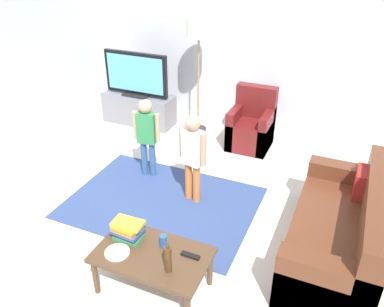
% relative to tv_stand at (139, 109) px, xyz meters
% --- Properties ---
extents(ground, '(7.80, 7.80, 0.00)m').
position_rel_tv_stand_xyz_m(ground, '(1.72, -2.30, -0.24)').
color(ground, beige).
extents(wall_back, '(6.00, 0.12, 2.70)m').
position_rel_tv_stand_xyz_m(wall_back, '(1.72, 0.70, 1.11)').
color(wall_back, silver).
rests_on(wall_back, ground).
extents(area_rug, '(2.20, 1.60, 0.01)m').
position_rel_tv_stand_xyz_m(area_rug, '(1.41, -1.89, -0.24)').
color(area_rug, '#33477A').
rests_on(area_rug, ground).
extents(tv_stand, '(1.20, 0.44, 0.50)m').
position_rel_tv_stand_xyz_m(tv_stand, '(0.00, 0.00, 0.00)').
color(tv_stand, slate).
rests_on(tv_stand, ground).
extents(tv, '(1.10, 0.28, 0.71)m').
position_rel_tv_stand_xyz_m(tv, '(-0.00, -0.02, 0.60)').
color(tv, black).
rests_on(tv, tv_stand).
extents(couch, '(0.80, 1.80, 0.86)m').
position_rel_tv_stand_xyz_m(couch, '(3.45, -1.97, 0.05)').
color(couch, brown).
rests_on(couch, ground).
extents(armchair, '(0.60, 0.60, 0.90)m').
position_rel_tv_stand_xyz_m(armchair, '(1.97, -0.04, 0.05)').
color(armchair, maroon).
rests_on(armchair, ground).
extents(floor_lamp, '(0.36, 0.36, 1.78)m').
position_rel_tv_stand_xyz_m(floor_lamp, '(1.02, 0.15, 1.30)').
color(floor_lamp, '#262626').
rests_on(floor_lamp, ground).
extents(child_near_tv, '(0.36, 0.17, 1.07)m').
position_rel_tv_stand_xyz_m(child_near_tv, '(0.96, -1.40, 0.40)').
color(child_near_tv, '#33598C').
rests_on(child_near_tv, ground).
extents(child_center, '(0.37, 0.19, 1.12)m').
position_rel_tv_stand_xyz_m(child_center, '(1.72, -1.68, 0.43)').
color(child_center, orange).
rests_on(child_center, ground).
extents(coffee_table, '(1.00, 0.60, 0.42)m').
position_rel_tv_stand_xyz_m(coffee_table, '(1.95, -3.09, 0.13)').
color(coffee_table, '#513823').
rests_on(coffee_table, ground).
extents(book_stack, '(0.29, 0.22, 0.17)m').
position_rel_tv_stand_xyz_m(book_stack, '(1.65, -2.99, 0.26)').
color(book_stack, '#388C4C').
rests_on(book_stack, coffee_table).
extents(bottle, '(0.06, 0.06, 0.31)m').
position_rel_tv_stand_xyz_m(bottle, '(2.17, -3.21, 0.30)').
color(bottle, '#4C3319').
rests_on(bottle, coffee_table).
extents(tv_remote, '(0.17, 0.05, 0.02)m').
position_rel_tv_stand_xyz_m(tv_remote, '(2.27, -2.99, 0.19)').
color(tv_remote, black).
rests_on(tv_remote, coffee_table).
extents(soda_can, '(0.07, 0.07, 0.12)m').
position_rel_tv_stand_xyz_m(soda_can, '(2.00, -2.97, 0.24)').
color(soda_can, '#2659B2').
rests_on(soda_can, coffee_table).
extents(plate, '(0.22, 0.22, 0.02)m').
position_rel_tv_stand_xyz_m(plate, '(1.67, -3.21, 0.18)').
color(plate, white).
rests_on(plate, coffee_table).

